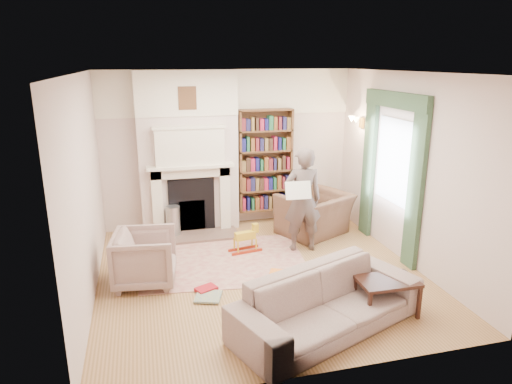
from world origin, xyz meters
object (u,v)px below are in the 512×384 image
object	(u,v)px
armchair_left	(145,258)
man_reading	(303,200)
bookcase	(265,161)
coffee_table	(386,297)
rocking_horse	(245,239)
sofa	(328,302)
armchair_reading	(314,214)
paraffin_heater	(173,222)

from	to	relation	value
armchair_left	man_reading	bearing A→B (deg)	-69.31
bookcase	coffee_table	distance (m)	3.70
armchair_left	man_reading	size ratio (longest dim) A/B	0.49
bookcase	man_reading	bearing A→B (deg)	-81.50
man_reading	coffee_table	size ratio (longest dim) A/B	2.40
man_reading	bookcase	bearing A→B (deg)	-77.82
man_reading	rocking_horse	distance (m)	1.10
sofa	coffee_table	bearing A→B (deg)	-13.26
coffee_table	rocking_horse	bearing A→B (deg)	119.98
man_reading	coffee_table	distance (m)	2.20
armchair_reading	sofa	size ratio (longest dim) A/B	0.49
sofa	man_reading	xyz separation A→B (m)	(0.48, 2.21, 0.51)
man_reading	armchair_left	bearing A→B (deg)	16.87
man_reading	rocking_horse	size ratio (longest dim) A/B	3.25
coffee_table	rocking_horse	distance (m)	2.53
armchair_reading	coffee_table	bearing A→B (deg)	61.06
coffee_table	paraffin_heater	distance (m)	3.90
man_reading	rocking_horse	xyz separation A→B (m)	(-0.90, 0.12, -0.61)
armchair_reading	rocking_horse	distance (m)	1.44
armchair_reading	armchair_left	distance (m)	3.13
paraffin_heater	rocking_horse	size ratio (longest dim) A/B	1.07
armchair_reading	rocking_horse	size ratio (longest dim) A/B	2.17
armchair_left	sofa	size ratio (longest dim) A/B	0.36
sofa	paraffin_heater	size ratio (longest dim) A/B	4.15
bookcase	man_reading	distance (m)	1.50
coffee_table	armchair_left	bearing A→B (deg)	152.31
armchair_reading	coffee_table	distance (m)	2.70
armchair_reading	man_reading	world-z (taller)	man_reading
bookcase	armchair_reading	bearing A→B (deg)	-51.71
armchair_left	sofa	bearing A→B (deg)	-122.10
bookcase	armchair_reading	world-z (taller)	bookcase
sofa	armchair_left	bearing A→B (deg)	118.76
armchair_left	coffee_table	world-z (taller)	armchair_left
bookcase	rocking_horse	distance (m)	1.77
bookcase	armchair_left	size ratio (longest dim) A/B	2.26
bookcase	paraffin_heater	distance (m)	2.00
armchair_left	paraffin_heater	xyz separation A→B (m)	(0.50, 1.64, -0.10)
armchair_reading	paraffin_heater	distance (m)	2.45
coffee_table	paraffin_heater	bearing A→B (deg)	126.78
armchair_reading	sofa	world-z (taller)	armchair_reading
armchair_left	sofa	distance (m)	2.56
paraffin_heater	rocking_horse	distance (m)	1.42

